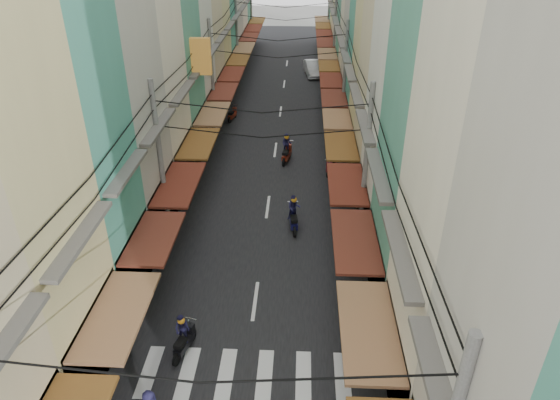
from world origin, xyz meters
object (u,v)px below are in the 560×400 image
(market_umbrella, at_px, (438,291))
(traffic_sign, at_px, (408,299))
(white_car, at_px, (313,75))
(bicycle, at_px, (412,246))

(market_umbrella, xyz_separation_m, traffic_sign, (-1.22, -0.49, -0.03))
(white_car, height_order, market_umbrella, market_umbrella)
(white_car, height_order, traffic_sign, traffic_sign)
(white_car, bearing_deg, market_umbrella, -91.18)
(white_car, distance_m, traffic_sign, 37.31)
(bicycle, height_order, market_umbrella, market_umbrella)
(market_umbrella, bearing_deg, bicycle, 86.82)
(bicycle, height_order, traffic_sign, traffic_sign)
(white_car, height_order, bicycle, white_car)
(white_car, xyz_separation_m, market_umbrella, (4.27, -36.64, 1.96))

